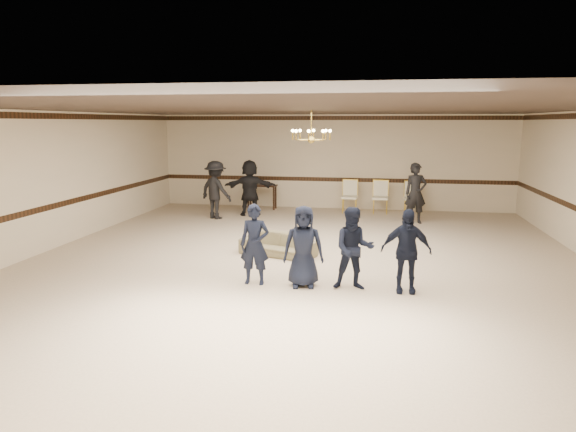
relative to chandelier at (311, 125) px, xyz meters
name	(u,v)px	position (x,y,z in m)	size (l,w,h in m)	color
room	(305,188)	(0.00, -1.00, -1.28)	(12.01, 14.01, 3.21)	beige
chair_rail	(333,179)	(0.00, 5.99, -1.88)	(12.00, 0.02, 0.14)	#321C0F
crown_molding	(334,118)	(0.00, 5.99, 0.21)	(12.00, 0.02, 0.14)	#321C0F
chandelier	(311,125)	(0.00, 0.00, 0.00)	(0.94, 0.94, 0.89)	#B09138
boy_a	(255,244)	(-0.69, -2.61, -2.13)	(0.54, 0.35, 1.48)	black
boy_b	(303,247)	(0.21, -2.61, -2.13)	(0.72, 0.47, 1.48)	black
boy_c	(354,249)	(1.11, -2.61, -2.13)	(0.72, 0.56, 1.48)	black
boy_d	(406,251)	(2.01, -2.61, -2.13)	(0.87, 0.36, 1.48)	black
settee	(278,244)	(-0.66, -0.53, -2.63)	(1.70, 0.66, 0.50)	#796E51
adult_left	(216,190)	(-3.39, 3.45, -1.98)	(1.15, 0.66, 1.78)	black
adult_mid	(250,188)	(-2.49, 4.15, -1.98)	(1.65, 0.53, 1.78)	black
adult_right	(416,193)	(2.61, 3.75, -1.98)	(0.65, 0.43, 1.78)	black
banquet_chair_left	(350,197)	(0.62, 5.21, -2.35)	(0.51, 0.51, 1.05)	#F1EACB
banquet_chair_mid	(380,197)	(1.62, 5.21, -2.35)	(0.51, 0.51, 1.05)	#F1EACB
banquet_chair_right	(412,198)	(2.62, 5.21, -2.35)	(0.51, 0.51, 1.05)	#F1EACB
console_table	(262,197)	(-2.38, 5.41, -2.46)	(1.00, 0.42, 0.84)	black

